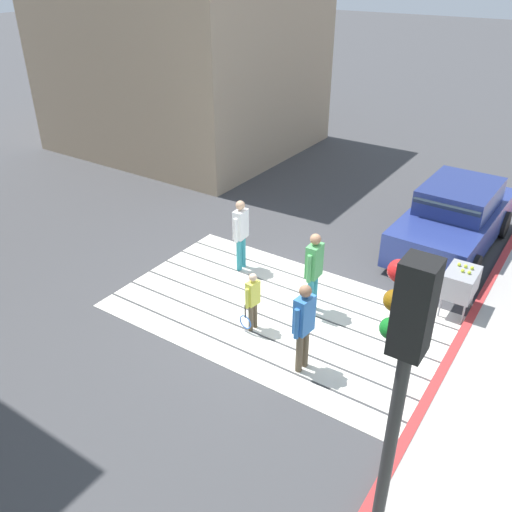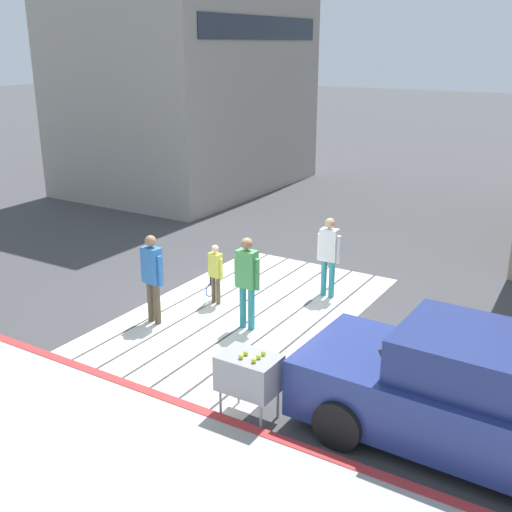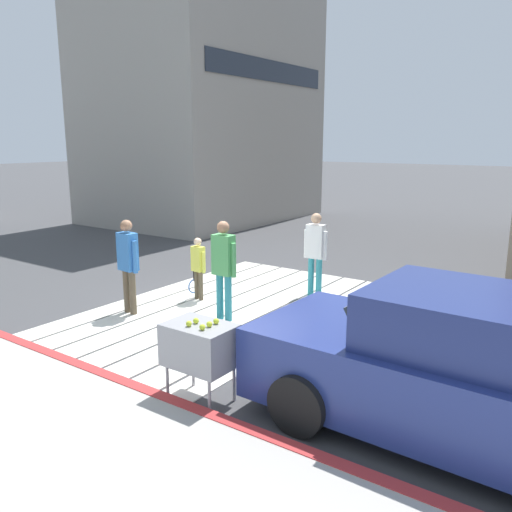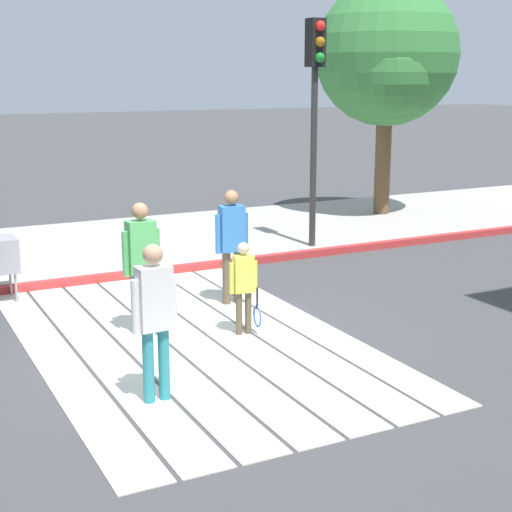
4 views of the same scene
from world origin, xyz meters
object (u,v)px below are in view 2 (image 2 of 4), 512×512
Objects in this scene: tennis_ball_cart at (249,373)px; pedestrian_adult_side at (152,273)px; pedestrian_adult_lead at (329,252)px; pedestrian_adult_trailing at (247,277)px; pedestrian_child_with_racket at (215,271)px; car_parked_near_curb at (471,396)px.

pedestrian_adult_side is at bearing 61.41° from tennis_ball_cart.
pedestrian_adult_lead is 0.96× the size of pedestrian_adult_trailing.
tennis_ball_cart is 0.84× the size of pedestrian_child_with_racket.
tennis_ball_cart is 4.03m from pedestrian_child_with_racket.
pedestrian_adult_trailing reaches higher than pedestrian_adult_side.
tennis_ball_cart is 3.57m from pedestrian_adult_side.
pedestrian_adult_side is at bearing 82.14° from car_parked_near_curb.
pedestrian_adult_trailing is at bearing -66.99° from pedestrian_adult_side.
tennis_ball_cart is 0.62× the size of pedestrian_adult_lead.
car_parked_near_curb reaches higher than pedestrian_child_with_racket.
pedestrian_adult_trailing is (2.37, 1.54, 0.30)m from tennis_ball_cart.
pedestrian_adult_side is 1.38× the size of pedestrian_child_with_racket.
pedestrian_adult_side is (1.70, 3.12, 0.28)m from tennis_ball_cart.
pedestrian_child_with_racket is (3.01, 2.68, -0.02)m from tennis_ball_cart.
pedestrian_adult_trailing is at bearing 70.74° from car_parked_near_curb.
pedestrian_adult_trailing is at bearing 32.94° from tennis_ball_cart.
car_parked_near_curb is 4.48m from pedestrian_adult_trailing.
pedestrian_adult_side reaches higher than tennis_ball_cart.
car_parked_near_curb is 4.27× the size of tennis_ball_cart.
car_parked_near_curb is 2.83m from tennis_ball_cart.
car_parked_near_curb is at bearing -111.53° from pedestrian_child_with_racket.
pedestrian_adult_side is (-0.67, 1.58, -0.02)m from pedestrian_adult_trailing.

